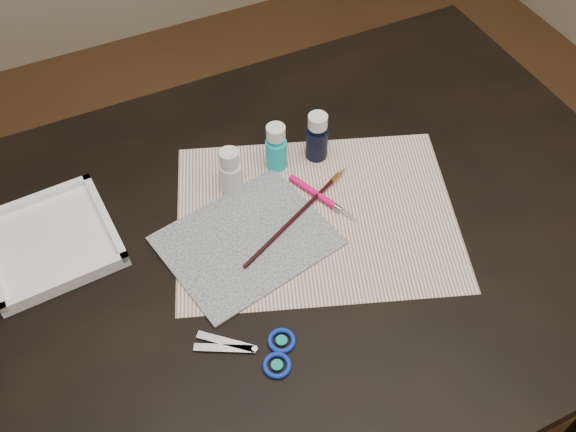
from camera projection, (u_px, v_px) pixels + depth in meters
name	position (u px, v px, depth m)	size (l,w,h in m)	color
ground	(288.00, 412.00, 1.67)	(3.50, 3.50, 0.02)	#422614
table	(288.00, 341.00, 1.37)	(1.30, 0.90, 0.75)	black
paper	(316.00, 216.00, 1.11)	(0.48, 0.36, 0.00)	silver
canvas	(247.00, 240.00, 1.07)	(0.27, 0.21, 0.00)	black
paint_bottle_white	(231.00, 171.00, 1.11)	(0.04, 0.04, 0.09)	white
paint_bottle_cyan	(276.00, 147.00, 1.15)	(0.04, 0.04, 0.10)	#18C0CB
paint_bottle_navy	(317.00, 137.00, 1.16)	(0.04, 0.04, 0.10)	black
paintbrush	(299.00, 214.00, 1.10)	(0.29, 0.01, 0.01)	black
craft_knife	(323.00, 199.00, 1.12)	(0.15, 0.01, 0.01)	#EA0C63
scissors	(244.00, 351.00, 0.94)	(0.17, 0.08, 0.01)	silver
palette_tray	(49.00, 241.00, 1.06)	(0.21, 0.21, 0.02)	white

